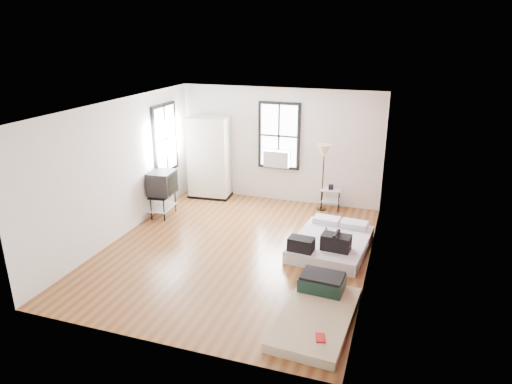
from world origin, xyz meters
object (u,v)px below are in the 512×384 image
(mattress_bare, at_px, (318,309))
(side_table, at_px, (331,193))
(tv_stand, at_px, (162,184))
(mattress_main, at_px, (331,243))
(floor_lamp, at_px, (324,154))
(wardrobe, at_px, (209,158))

(mattress_bare, height_order, side_table, side_table)
(mattress_bare, height_order, tv_stand, tv_stand)
(mattress_main, distance_m, mattress_bare, 2.25)
(mattress_main, relative_size, tv_stand, 1.82)
(mattress_main, bearing_deg, floor_lamp, 110.23)
(mattress_bare, distance_m, wardrobe, 5.74)
(wardrobe, distance_m, floor_lamp, 2.92)
(side_table, xyz_separation_m, floor_lamp, (-0.19, -0.07, 0.96))
(mattress_main, xyz_separation_m, floor_lamp, (-0.57, 2.08, 1.20))
(side_table, distance_m, floor_lamp, 0.98)
(mattress_main, xyz_separation_m, tv_stand, (-3.96, 0.54, 0.60))
(wardrobe, bearing_deg, mattress_main, -35.50)
(mattress_bare, relative_size, floor_lamp, 1.22)
(mattress_main, relative_size, mattress_bare, 1.00)
(tv_stand, bearing_deg, mattress_bare, -38.37)
(mattress_main, bearing_deg, mattress_bare, -80.15)
(side_table, height_order, tv_stand, tv_stand)
(mattress_main, height_order, floor_lamp, floor_lamp)
(mattress_main, distance_m, wardrobe, 4.14)
(floor_lamp, bearing_deg, mattress_main, -74.66)
(side_table, bearing_deg, mattress_bare, -82.56)
(mattress_main, xyz_separation_m, wardrobe, (-3.47, 2.08, 0.86))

